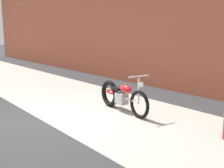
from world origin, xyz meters
TOP-DOWN VIEW (x-y plane):
  - ground_plane at (0.00, 0.00)m, footprint 80.00×80.00m
  - sidewalk_slab at (0.00, 1.75)m, footprint 36.00×3.50m
  - brick_building_wall at (0.00, 5.20)m, footprint 36.00×0.50m
  - motorcycle_red at (0.37, 1.95)m, footprint 2.01×0.58m

SIDE VIEW (x-z plane):
  - ground_plane at x=0.00m, z-range 0.00..0.00m
  - sidewalk_slab at x=0.00m, z-range 0.00..0.01m
  - motorcycle_red at x=0.37m, z-range -0.12..0.91m
  - brick_building_wall at x=0.00m, z-range 0.00..4.97m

